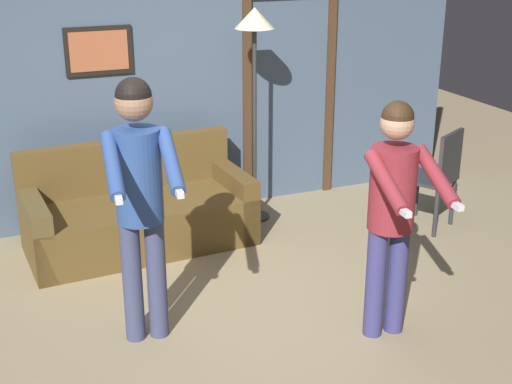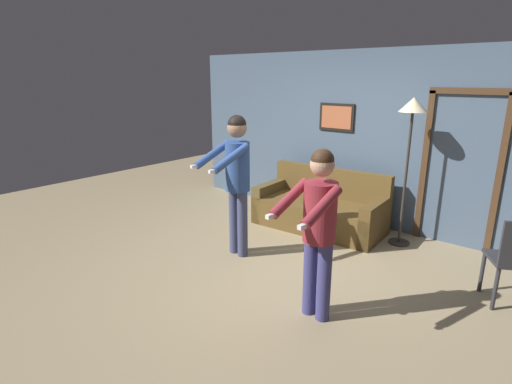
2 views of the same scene
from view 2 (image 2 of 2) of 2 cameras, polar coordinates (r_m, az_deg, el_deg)
ground_plane at (r=4.88m, az=2.78°, el=-10.81°), size 12.00×12.00×0.00m
back_wall_assembly at (r=6.27m, az=15.06°, el=7.26°), size 6.40×0.10×2.60m
couch at (r=6.10m, az=9.14°, el=-2.54°), size 1.94×0.95×0.87m
torchiere_lamp at (r=5.49m, az=21.35°, el=9.30°), size 0.35×0.35×1.96m
person_standing_left at (r=4.88m, az=-2.82°, el=2.85°), size 0.49×0.73×1.78m
person_standing_right at (r=3.61m, az=8.91°, el=-4.11°), size 0.47×0.68×1.62m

